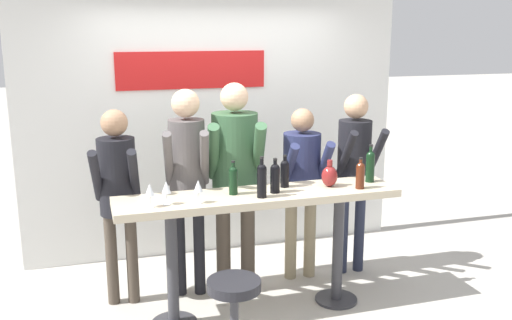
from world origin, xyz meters
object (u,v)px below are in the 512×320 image
object	(u,v)px
wine_bottle_4	(233,179)
decorative_vase	(329,176)
wine_bottle_2	(262,179)
wine_glass_1	(166,188)
person_center	(302,175)
tasting_table	(259,216)
wine_bottle_1	(360,174)
bar_stool	(234,309)
person_center_right	(354,163)
wine_glass_0	(198,187)
wine_bottle_0	(275,177)
person_far_left	(118,185)
wine_glass_2	(150,191)
wine_bottle_5	(285,172)
person_center_left	(235,164)
wine_bottle_3	(370,165)
person_left	(187,168)

from	to	relation	value
wine_bottle_4	decorative_vase	xyz separation A→B (m)	(0.81, -0.01, -0.04)
wine_bottle_2	wine_glass_1	bearing A→B (deg)	177.67
person_center	wine_glass_1	distance (m)	1.46
tasting_table	wine_bottle_1	world-z (taller)	wine_bottle_1
wine_bottle_4	bar_stool	bearing A→B (deg)	-104.70
person_center_right	wine_glass_0	size ratio (longest dim) A/B	9.61
bar_stool	wine_bottle_0	size ratio (longest dim) A/B	2.26
wine_bottle_4	decorative_vase	world-z (taller)	wine_bottle_4
wine_glass_1	person_far_left	bearing A→B (deg)	118.55
wine_glass_2	bar_stool	bearing A→B (deg)	-48.59
person_center	wine_bottle_2	distance (m)	0.90
wine_bottle_4	wine_bottle_5	bearing A→B (deg)	10.35
wine_glass_2	decorative_vase	size ratio (longest dim) A/B	0.80
person_center_left	person_center_right	bearing A→B (deg)	10.35
wine_bottle_2	wine_glass_0	size ratio (longest dim) A/B	1.81
tasting_table	wine_glass_2	distance (m)	0.92
bar_stool	person_center_left	xyz separation A→B (m)	(0.33, 1.18, 0.72)
person_center	tasting_table	bearing A→B (deg)	-133.83
wine_bottle_1	wine_bottle_3	size ratio (longest dim) A/B	0.80
wine_bottle_2	person_far_left	bearing A→B (deg)	149.54
bar_stool	wine_bottle_2	bearing A→B (deg)	55.97
wine_glass_1	person_left	bearing A→B (deg)	65.92
person_center	wine_glass_2	distance (m)	1.58
wine_bottle_5	wine_glass_1	bearing A→B (deg)	-168.91
bar_stool	decorative_vase	world-z (taller)	decorative_vase
wine_bottle_1	wine_bottle_5	bearing A→B (deg)	158.92
person_center_right	wine_bottle_4	bearing A→B (deg)	-156.04
wine_bottle_1	wine_bottle_2	distance (m)	0.83
person_far_left	wine_glass_1	distance (m)	0.67
person_center_left	wine_glass_0	xyz separation A→B (m)	(-0.45, -0.65, 0.01)
wine_bottle_1	wine_bottle_5	world-z (taller)	wine_bottle_5
bar_stool	person_left	xyz separation A→B (m)	(-0.10, 1.15, 0.73)
wine_glass_1	wine_glass_2	world-z (taller)	same
person_left	wine_bottle_4	xyz separation A→B (m)	(0.27, -0.47, 0.00)
person_far_left	wine_bottle_2	world-z (taller)	person_far_left
wine_bottle_2	wine_bottle_1	bearing A→B (deg)	0.30
tasting_table	bar_stool	size ratio (longest dim) A/B	3.59
person_left	wine_bottle_0	size ratio (longest dim) A/B	6.50
tasting_table	wine_bottle_4	xyz separation A→B (m)	(-0.20, 0.03, 0.31)
tasting_table	wine_bottle_2	xyz separation A→B (m)	(-0.01, -0.11, 0.33)
tasting_table	wine_bottle_0	bearing A→B (deg)	-10.27
person_far_left	wine_bottle_1	xyz separation A→B (m)	(1.86, -0.60, 0.10)
tasting_table	wine_bottle_4	size ratio (longest dim) A/B	8.39
tasting_table	wine_glass_1	distance (m)	0.80
wine_bottle_2	wine_bottle_4	distance (m)	0.23
decorative_vase	person_center_left	bearing A→B (deg)	142.43
person_left	wine_bottle_2	size ratio (longest dim) A/B	5.62
person_center_left	decorative_vase	distance (m)	0.83
tasting_table	wine_bottle_1	distance (m)	0.88
wine_bottle_0	person_center_right	bearing A→B (deg)	29.50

